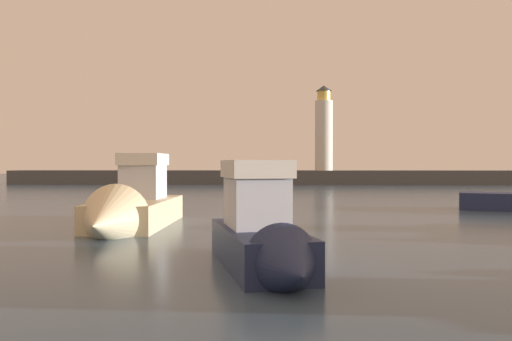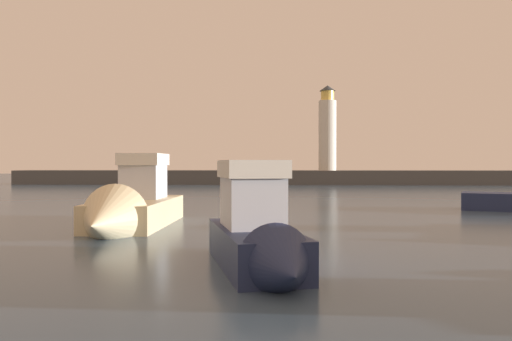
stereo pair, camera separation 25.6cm
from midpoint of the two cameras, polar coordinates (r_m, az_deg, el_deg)
ground_plane at (r=34.53m, az=3.81°, el=-3.81°), size 220.00×220.00×0.00m
breakwater at (r=67.70m, az=3.18°, el=-0.79°), size 72.59×4.90×1.89m
lighthouse at (r=68.17m, az=8.25°, el=4.57°), size 2.38×2.38×11.46m
motorboat_0 at (r=21.63m, az=-14.09°, el=-4.19°), size 2.80×9.02×3.94m
motorboat_1 at (r=12.70m, az=1.01°, el=-7.35°), size 3.32×6.64×3.13m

